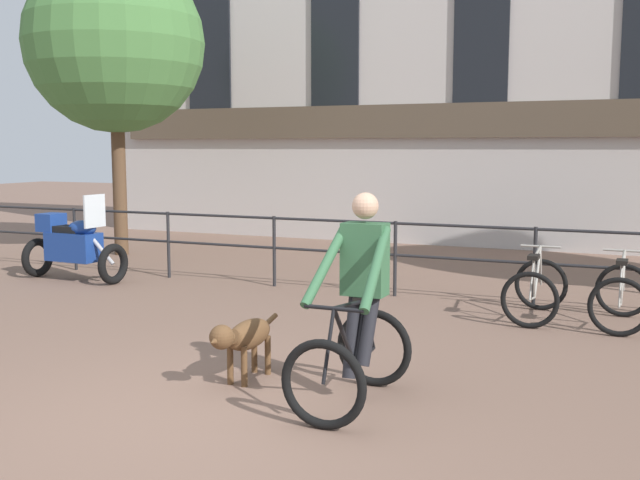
# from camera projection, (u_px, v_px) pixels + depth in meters

# --- Properties ---
(ground_plane) EXTENTS (60.00, 60.00, 0.00)m
(ground_plane) POSITION_uv_depth(u_px,v_px,m) (186.00, 421.00, 5.68)
(ground_plane) COLOR #7A5B4C
(canal_railing) EXTENTS (15.05, 0.05, 1.05)m
(canal_railing) POSITION_uv_depth(u_px,v_px,m) (395.00, 246.00, 10.33)
(canal_railing) COLOR #232326
(canal_railing) RESTS_ON ground_plane
(building_facade) EXTENTS (18.00, 0.72, 9.88)m
(building_facade) POSITION_uv_depth(u_px,v_px,m) (485.00, 4.00, 15.08)
(building_facade) COLOR beige
(building_facade) RESTS_ON ground_plane
(cyclist_with_bike) EXTENTS (0.69, 1.17, 1.70)m
(cyclist_with_bike) POSITION_uv_depth(u_px,v_px,m) (357.00, 309.00, 6.04)
(cyclist_with_bike) COLOR black
(cyclist_with_bike) RESTS_ON ground_plane
(dog) EXTENTS (0.26, 1.06, 0.59)m
(dog) POSITION_uv_depth(u_px,v_px,m) (243.00, 337.00, 6.56)
(dog) COLOR brown
(dog) RESTS_ON ground_plane
(parked_motorcycle) EXTENTS (1.69, 0.68, 1.35)m
(parked_motorcycle) POSITION_uv_depth(u_px,v_px,m) (73.00, 245.00, 11.58)
(parked_motorcycle) COLOR black
(parked_motorcycle) RESTS_ON ground_plane
(parked_bicycle_near_lamp) EXTENTS (0.66, 1.11, 0.86)m
(parked_bicycle_near_lamp) POSITION_uv_depth(u_px,v_px,m) (536.00, 290.00, 9.00)
(parked_bicycle_near_lamp) COLOR black
(parked_bicycle_near_lamp) RESTS_ON ground_plane
(parked_bicycle_mid_left) EXTENTS (0.68, 1.12, 0.86)m
(parked_bicycle_mid_left) POSITION_uv_depth(u_px,v_px,m) (621.00, 296.00, 8.62)
(parked_bicycle_mid_left) COLOR black
(parked_bicycle_mid_left) RESTS_ON ground_plane
(tree_canalside_left) EXTENTS (3.33, 3.33, 5.65)m
(tree_canalside_left) POSITION_uv_depth(u_px,v_px,m) (115.00, 44.00, 13.94)
(tree_canalside_left) COLOR brown
(tree_canalside_left) RESTS_ON ground_plane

